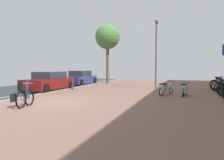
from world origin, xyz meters
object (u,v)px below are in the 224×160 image
at_px(parked_car_far, 80,78).
at_px(lamp_post, 156,51).
at_px(bicycle_rack_06, 224,87).
at_px(bicycle_rack_08, 219,86).
at_px(bicycle_rack_09, 219,85).
at_px(bicycle_foreground, 24,97).
at_px(bicycle_rack_10, 218,84).
at_px(bollard_near, 27,90).
at_px(street_tree, 108,37).
at_px(bicycle_rack_07, 221,86).
at_px(scooter_mid, 184,89).
at_px(parked_car_near, 49,82).
at_px(bollard_far, 72,84).
at_px(scooter_near, 165,88).

xyz_separation_m(parked_car_far, lamp_post, (7.18, -0.94, 2.35)).
xyz_separation_m(bicycle_rack_06, bicycle_rack_08, (-0.08, 1.35, -0.01)).
bearing_deg(bicycle_rack_09, bicycle_foreground, -130.20).
bearing_deg(bicycle_rack_10, bollard_near, -138.80).
xyz_separation_m(bicycle_rack_10, street_tree, (-10.04, 2.34, 4.34)).
distance_m(bicycle_rack_07, bollard_near, 12.60).
height_order(scooter_mid, street_tree, street_tree).
xyz_separation_m(bicycle_foreground, bicycle_rack_09, (8.88, 10.50, -0.05)).
bearing_deg(bicycle_rack_06, bicycle_foreground, -136.36).
distance_m(parked_car_near, bollard_far, 1.70).
bearing_deg(bicycle_rack_10, bicycle_foreground, -128.58).
bearing_deg(scooter_mid, bollard_near, -154.17).
distance_m(scooter_mid, bollard_near, 8.86).
xyz_separation_m(bicycle_rack_07, scooter_mid, (-2.42, -3.27, 0.03)).
xyz_separation_m(bicycle_foreground, scooter_near, (5.33, 5.92, -0.01)).
xyz_separation_m(bicycle_foreground, bicycle_rack_10, (8.92, 11.18, -0.05)).
height_order(bicycle_rack_07, lamp_post, lamp_post).
bearing_deg(bicycle_rack_08, bicycle_rack_10, 85.53).
height_order(bollard_near, bollard_far, bollard_near).
relative_size(parked_car_near, lamp_post, 0.79).
bearing_deg(scooter_mid, parked_car_far, 151.52).
bearing_deg(bicycle_rack_06, scooter_mid, -133.43).
height_order(bicycle_foreground, parked_car_near, parked_car_near).
distance_m(scooter_near, parked_car_near, 8.11).
distance_m(bicycle_rack_07, street_tree, 11.72).
bearing_deg(bicycle_rack_07, bicycle_rack_08, 93.00).
height_order(bicycle_rack_07, bicycle_rack_09, bicycle_rack_07).
relative_size(bicycle_rack_08, bicycle_rack_09, 0.87).
height_order(bicycle_rack_06, bicycle_rack_10, bicycle_rack_10).
height_order(bicycle_foreground, bollard_far, bicycle_foreground).
height_order(bicycle_rack_08, parked_car_far, parked_car_far).
height_order(bicycle_rack_08, scooter_mid, bicycle_rack_08).
bearing_deg(bicycle_foreground, bollard_near, 127.36).
height_order(bicycle_rack_08, bollard_near, bollard_near).
xyz_separation_m(bicycle_foreground, bollard_far, (-1.54, 6.91, -0.02)).
relative_size(bicycle_rack_10, street_tree, 0.22).
distance_m(street_tree, bollard_near, 12.26).
xyz_separation_m(bicycle_rack_06, scooter_mid, (-2.46, -2.60, 0.05)).
distance_m(scooter_near, lamp_post, 4.96).
bearing_deg(parked_car_near, bicycle_rack_06, 13.03).
distance_m(scooter_near, bollard_near, 7.90).
bearing_deg(bollard_near, scooter_near, 29.56).
xyz_separation_m(bicycle_rack_06, bicycle_rack_10, (0.03, 2.70, 0.02)).
bearing_deg(bollard_far, bicycle_rack_06, 8.55).
bearing_deg(bicycle_rack_09, lamp_post, -174.03).
height_order(parked_car_near, lamp_post, lamp_post).
distance_m(bicycle_rack_08, scooter_near, 5.24).
height_order(bicycle_rack_10, bollard_near, bicycle_rack_10).
xyz_separation_m(bicycle_rack_09, parked_car_far, (-11.81, 0.46, 0.27)).
height_order(parked_car_near, bollard_far, parked_car_near).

